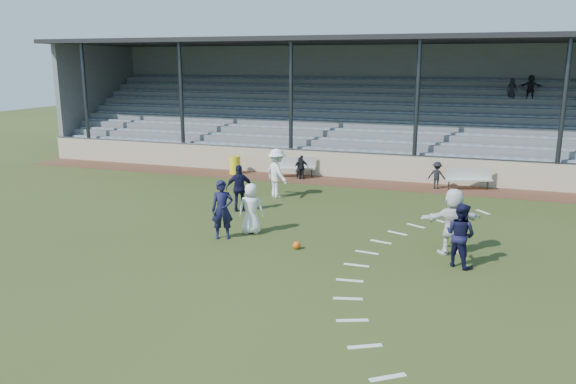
# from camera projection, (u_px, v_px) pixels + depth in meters

# --- Properties ---
(ground) EXTENTS (90.00, 90.00, 0.00)m
(ground) POSITION_uv_depth(u_px,v_px,m) (260.00, 254.00, 16.30)
(ground) COLOR #313D19
(ground) RESTS_ON ground
(cinder_track) EXTENTS (34.00, 2.00, 0.02)m
(cinder_track) POSITION_uv_depth(u_px,v_px,m) (344.00, 182.00, 25.96)
(cinder_track) COLOR #512F20
(cinder_track) RESTS_ON ground
(retaining_wall) EXTENTS (34.00, 0.18, 1.20)m
(retaining_wall) POSITION_uv_depth(u_px,v_px,m) (350.00, 166.00, 26.80)
(retaining_wall) COLOR #BCAD91
(retaining_wall) RESTS_ON ground
(bench_left) EXTENTS (2.01, 1.16, 0.95)m
(bench_left) POSITION_uv_depth(u_px,v_px,m) (295.00, 165.00, 26.96)
(bench_left) COLOR beige
(bench_left) RESTS_ON cinder_track
(bench_right) EXTENTS (2.02, 1.12, 0.95)m
(bench_right) POSITION_uv_depth(u_px,v_px,m) (469.00, 176.00, 24.33)
(bench_right) COLOR beige
(bench_right) RESTS_ON cinder_track
(trash_bin) EXTENTS (0.54, 0.54, 0.87)m
(trash_bin) POSITION_uv_depth(u_px,v_px,m) (235.00, 165.00, 27.75)
(trash_bin) COLOR yellow
(trash_bin) RESTS_ON cinder_track
(football) EXTENTS (0.23, 0.23, 0.23)m
(football) POSITION_uv_depth(u_px,v_px,m) (297.00, 245.00, 16.71)
(football) COLOR #E65B0D
(football) RESTS_ON ground
(player_white_lead) EXTENTS (0.91, 0.69, 1.66)m
(player_white_lead) POSITION_uv_depth(u_px,v_px,m) (251.00, 209.00, 18.08)
(player_white_lead) COLOR white
(player_white_lead) RESTS_ON ground
(player_navy_lead) EXTENTS (0.81, 0.69, 1.87)m
(player_navy_lead) POSITION_uv_depth(u_px,v_px,m) (222.00, 210.00, 17.53)
(player_navy_lead) COLOR #121334
(player_navy_lead) RESTS_ON ground
(player_navy_mid) EXTENTS (1.08, 1.02, 1.77)m
(player_navy_mid) POSITION_uv_depth(u_px,v_px,m) (460.00, 235.00, 15.16)
(player_navy_mid) COLOR #121334
(player_navy_mid) RESTS_ON ground
(player_white_wing) EXTENTS (1.48, 1.40, 2.01)m
(player_white_wing) POSITION_uv_depth(u_px,v_px,m) (277.00, 173.00, 22.88)
(player_white_wing) COLOR white
(player_white_wing) RESTS_ON ground
(player_navy_wing) EXTENTS (1.11, 0.84, 1.75)m
(player_navy_wing) POSITION_uv_depth(u_px,v_px,m) (240.00, 188.00, 20.75)
(player_navy_wing) COLOR #121334
(player_navy_wing) RESTS_ON ground
(player_white_back) EXTENTS (1.87, 1.31, 1.95)m
(player_white_back) POSITION_uv_depth(u_px,v_px,m) (453.00, 221.00, 16.13)
(player_white_back) COLOR white
(player_white_back) RESTS_ON ground
(sub_left_near) EXTENTS (0.40, 0.30, 1.00)m
(sub_left_near) POSITION_uv_depth(u_px,v_px,m) (299.00, 168.00, 26.60)
(sub_left_near) COLOR black
(sub_left_near) RESTS_ON cinder_track
(sub_left_far) EXTENTS (0.69, 0.35, 1.13)m
(sub_left_far) POSITION_uv_depth(u_px,v_px,m) (302.00, 167.00, 26.44)
(sub_left_far) COLOR black
(sub_left_far) RESTS_ON cinder_track
(sub_right) EXTENTS (0.83, 0.55, 1.19)m
(sub_right) POSITION_uv_depth(u_px,v_px,m) (437.00, 175.00, 24.44)
(sub_right) COLOR black
(sub_right) RESTS_ON cinder_track
(grandstand) EXTENTS (34.60, 9.00, 6.61)m
(grandstand) POSITION_uv_depth(u_px,v_px,m) (370.00, 122.00, 30.77)
(grandstand) COLOR slate
(grandstand) RESTS_ON ground
(penalty_arc) EXTENTS (3.89, 14.63, 0.01)m
(penalty_arc) POSITION_uv_depth(u_px,v_px,m) (403.00, 271.00, 14.99)
(penalty_arc) COLOR white
(penalty_arc) RESTS_ON ground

